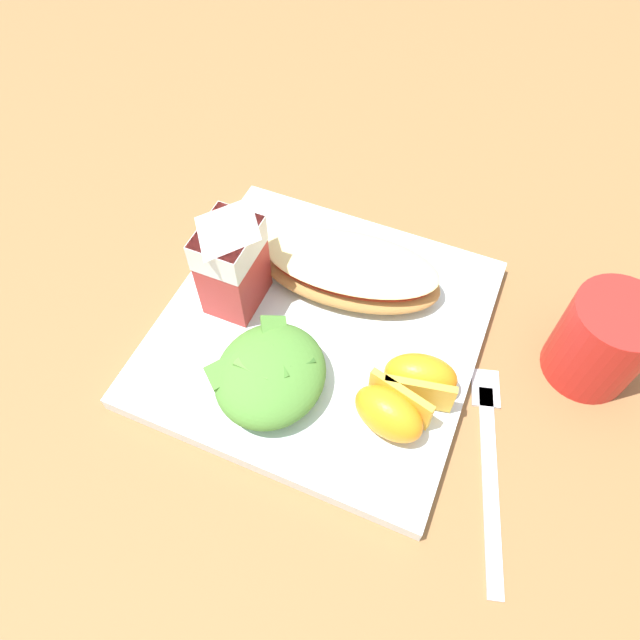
{
  "coord_description": "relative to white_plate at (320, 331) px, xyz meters",
  "views": [
    {
      "loc": [
        -0.27,
        -0.11,
        0.45
      ],
      "look_at": [
        0.0,
        0.0,
        0.03
      ],
      "focal_mm": 32.31,
      "sensor_mm": 36.0,
      "label": 1
    }
  ],
  "objects": [
    {
      "name": "white_plate",
      "position": [
        0.0,
        0.0,
        0.0
      ],
      "size": [
        0.28,
        0.28,
        0.02
      ],
      "primitive_type": "cube",
      "color": "silver",
      "rests_on": "ground"
    },
    {
      "name": "metal_fork",
      "position": [
        -0.05,
        -0.17,
        -0.01
      ],
      "size": [
        0.19,
        0.07,
        0.01
      ],
      "color": "silver",
      "rests_on": "ground"
    },
    {
      "name": "orange_wedge_middle",
      "position": [
        -0.03,
        -0.1,
        0.03
      ],
      "size": [
        0.05,
        0.07,
        0.04
      ],
      "color": "orange",
      "rests_on": "white_plate"
    },
    {
      "name": "milk_carton",
      "position": [
        0.0,
        0.08,
        0.07
      ],
      "size": [
        0.06,
        0.04,
        0.11
      ],
      "color": "#B7332D",
      "rests_on": "white_plate"
    },
    {
      "name": "cheesy_pizza_bread",
      "position": [
        0.06,
        -0.01,
        0.03
      ],
      "size": [
        0.1,
        0.18,
        0.04
      ],
      "color": "#B77F42",
      "rests_on": "white_plate"
    },
    {
      "name": "orange_wedge_front",
      "position": [
        -0.07,
        -0.09,
        0.03
      ],
      "size": [
        0.05,
        0.07,
        0.04
      ],
      "color": "orange",
      "rests_on": "white_plate"
    },
    {
      "name": "green_salad_pile",
      "position": [
        -0.07,
        0.01,
        0.03
      ],
      "size": [
        0.1,
        0.09,
        0.04
      ],
      "color": "#4C8433",
      "rests_on": "white_plate"
    },
    {
      "name": "ground",
      "position": [
        0.0,
        0.0,
        -0.01
      ],
      "size": [
        3.0,
        3.0,
        0.0
      ],
      "primitive_type": "plane",
      "color": "olive"
    },
    {
      "name": "drinking_red_cup",
      "position": [
        0.06,
        -0.23,
        0.04
      ],
      "size": [
        0.07,
        0.07,
        0.09
      ],
      "primitive_type": "cylinder",
      "color": "red",
      "rests_on": "ground"
    }
  ]
}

